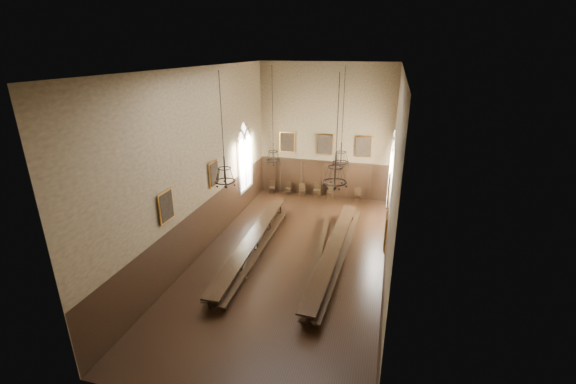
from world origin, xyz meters
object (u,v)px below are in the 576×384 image
at_px(bench_right_outer, 342,257).
at_px(chair_3, 317,193).
at_px(bench_left_inner, 261,250).
at_px(chandelier_back_left, 273,154).
at_px(chair_0, 272,190).
at_px(table_right, 333,254).
at_px(chair_2, 302,192).
at_px(chair_1, 288,190).
at_px(chandelier_front_left, 225,174).
at_px(bench_left_outer, 244,244).
at_px(bench_right_inner, 318,257).
at_px(table_left, 253,244).
at_px(chair_4, 330,194).
at_px(chair_6, 357,197).
at_px(chandelier_front_right, 335,176).
at_px(chandelier_back_right, 341,156).

distance_m(bench_right_outer, chair_3, 8.80).
height_order(bench_left_inner, chandelier_back_left, chandelier_back_left).
bearing_deg(chair_3, chair_0, 179.28).
relative_size(table_right, chair_2, 11.62).
bearing_deg(chair_0, chair_1, 0.31).
bearing_deg(chandelier_front_left, bench_left_outer, 98.03).
relative_size(table_right, bench_left_outer, 1.04).
distance_m(bench_left_outer, chair_2, 8.39).
xyz_separation_m(chair_3, chandelier_back_left, (-1.37, -5.67, 4.13)).
height_order(bench_right_inner, chandelier_front_left, chandelier_front_left).
xyz_separation_m(table_left, chair_3, (1.65, 8.43, -0.11)).
xyz_separation_m(table_left, chandelier_back_left, (0.27, 2.76, 4.02)).
distance_m(chair_1, chandelier_back_left, 7.12).
xyz_separation_m(table_right, chair_4, (-1.51, 8.35, -0.11)).
xyz_separation_m(bench_right_outer, chair_4, (-1.95, 8.29, 0.00)).
height_order(chair_4, chair_6, chair_4).
distance_m(chair_1, chair_3, 2.07).
bearing_deg(chandelier_front_right, chair_3, 104.02).
xyz_separation_m(chair_0, chandelier_front_right, (5.94, -10.76, 4.95)).
relative_size(table_right, chair_1, 12.31).
bearing_deg(chair_3, table_left, -102.99).
relative_size(bench_right_outer, chair_1, 12.32).
bearing_deg(chair_1, chandelier_front_right, -52.58).
distance_m(table_left, bench_right_inner, 3.42).
bearing_deg(chandelier_front_right, table_left, 151.11).
height_order(bench_left_inner, bench_right_inner, bench_right_inner).
height_order(chair_6, chandelier_back_right, chandelier_back_right).
bearing_deg(chair_0, chair_6, -5.17).
height_order(chair_0, chandelier_back_right, chandelier_back_right).
distance_m(chandelier_front_left, chandelier_front_right, 4.52).
bearing_deg(table_right, chair_0, 124.43).
bearing_deg(chandelier_front_right, bench_left_outer, 153.06).
bearing_deg(bench_right_inner, chair_0, 120.44).
distance_m(chandelier_back_right, chandelier_front_left, 6.36).
relative_size(bench_right_inner, bench_right_outer, 0.94).
bearing_deg(bench_left_outer, bench_left_inner, -15.25).
bearing_deg(chair_3, bench_right_outer, -72.75).
height_order(bench_right_outer, chair_0, chair_0).
relative_size(bench_left_inner, chandelier_front_right, 2.35).
bearing_deg(bench_left_outer, chair_2, 82.25).
bearing_deg(chair_2, table_left, -108.99).
bearing_deg(bench_left_outer, chair_0, 97.34).
bearing_deg(bench_left_inner, chandelier_front_left, -106.00).
height_order(chandelier_back_right, chandelier_front_left, same).
bearing_deg(chair_6, chair_3, 175.29).
bearing_deg(bench_left_inner, chair_3, 82.51).
height_order(chair_1, chair_6, chair_6).
bearing_deg(chair_2, bench_right_outer, -79.43).
height_order(chair_3, chandelier_back_left, chandelier_back_left).
relative_size(bench_left_outer, bench_left_inner, 1.04).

